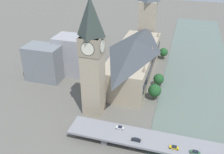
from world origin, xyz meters
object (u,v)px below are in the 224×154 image
(road_bridge, at_px, (199,151))
(car_northbound_mid, at_px, (195,152))
(victoria_tower, at_px, (147,22))
(car_southbound_lead, at_px, (120,128))
(clock_tower, at_px, (92,57))
(car_northbound_lead, at_px, (174,147))
(parliament_hall, at_px, (134,58))
(car_northbound_tail, at_px, (136,140))

(road_bridge, xyz_separation_m, car_northbound_mid, (2.18, 3.47, 1.70))
(victoria_tower, distance_m, car_southbound_lead, 127.56)
(clock_tower, relative_size, car_northbound_lead, 15.64)
(parliament_hall, height_order, victoria_tower, victoria_tower)
(parliament_hall, distance_m, clock_tower, 59.01)
(road_bridge, bearing_deg, parliament_hall, -56.96)
(victoria_tower, height_order, car_northbound_mid, victoria_tower)
(road_bridge, distance_m, car_northbound_lead, 12.35)
(car_northbound_lead, xyz_separation_m, car_northbound_mid, (-9.65, 0.34, -0.00))
(clock_tower, xyz_separation_m, road_bridge, (-61.01, 20.57, -31.95))
(victoria_tower, distance_m, car_northbound_lead, 138.46)
(victoria_tower, xyz_separation_m, road_bridge, (-48.05, 128.97, -21.91))
(car_northbound_tail, xyz_separation_m, car_southbound_lead, (10.00, -6.41, 0.04))
(car_northbound_mid, bearing_deg, parliament_hall, -59.33)
(clock_tower, relative_size, car_southbound_lead, 16.82)
(car_northbound_lead, relative_size, car_northbound_tail, 0.95)
(clock_tower, xyz_separation_m, car_northbound_tail, (-30.85, 23.72, -30.27))
(parliament_hall, relative_size, victoria_tower, 1.56)
(clock_tower, bearing_deg, car_northbound_mid, 157.78)
(clock_tower, distance_m, car_northbound_lead, 62.42)
(car_northbound_tail, bearing_deg, victoria_tower, -82.29)
(car_southbound_lead, bearing_deg, clock_tower, -39.70)
(car_northbound_lead, bearing_deg, road_bridge, -165.17)
(parliament_hall, distance_m, car_northbound_mid, 90.23)
(parliament_hall, xyz_separation_m, victoria_tower, (0.05, -55.16, 11.82))
(victoria_tower, height_order, car_northbound_tail, victoria_tower)
(car_northbound_mid, bearing_deg, road_bridge, -122.12)
(car_southbound_lead, bearing_deg, victoria_tower, -86.41)
(victoria_tower, bearing_deg, car_northbound_mid, 109.11)
(victoria_tower, distance_m, road_bridge, 139.36)
(road_bridge, distance_m, car_northbound_tail, 30.37)
(victoria_tower, bearing_deg, car_southbound_lead, 93.59)
(car_northbound_mid, relative_size, car_southbound_lead, 1.14)
(parliament_hall, distance_m, car_northbound_tail, 79.45)
(car_northbound_tail, bearing_deg, car_southbound_lead, -32.68)
(clock_tower, height_order, victoria_tower, clock_tower)
(car_northbound_tail, relative_size, car_southbound_lead, 1.13)
(victoria_tower, bearing_deg, car_northbound_tail, 97.71)
(clock_tower, distance_m, victoria_tower, 109.63)
(victoria_tower, xyz_separation_m, car_northbound_tail, (-17.89, 132.12, -20.22))
(road_bridge, distance_m, car_southbound_lead, 40.33)
(parliament_hall, xyz_separation_m, car_northbound_mid, (-45.82, 77.27, -8.39))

